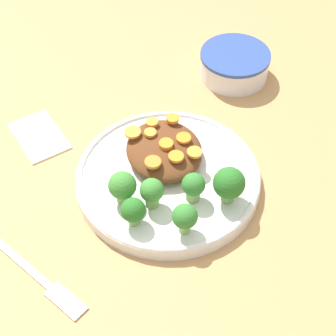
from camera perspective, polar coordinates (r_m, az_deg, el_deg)
The scene contains 21 objects.
ground_plane at distance 0.84m, azimuth 0.00°, elevation -1.56°, with size 4.00×4.00×0.00m, color tan.
plate at distance 0.83m, azimuth 0.00°, elevation -0.99°, with size 0.27×0.27×0.02m.
dip_bowl at distance 1.01m, azimuth 6.78°, elevation 10.52°, with size 0.12×0.12×0.05m.
stew_mound at distance 0.84m, azimuth -0.39°, elevation 1.82°, with size 0.13×0.11×0.03m, color #5B3319.
broccoli_floret_0 at distance 0.77m, azimuth -1.65°, elevation -2.44°, with size 0.03×0.03×0.05m.
broccoli_floret_1 at distance 0.78m, azimuth 2.60°, elevation -1.86°, with size 0.03×0.03×0.05m.
broccoli_floret_2 at distance 0.75m, azimuth -3.56°, elevation -4.37°, with size 0.03×0.03×0.04m.
broccoli_floret_3 at distance 0.74m, azimuth 1.73°, elevation -5.05°, with size 0.03×0.03×0.05m.
broccoli_floret_4 at distance 0.77m, azimuth 6.22°, elevation -1.62°, with size 0.05×0.05×0.06m.
broccoli_floret_5 at distance 0.77m, azimuth -4.65°, elevation -1.89°, with size 0.04×0.04×0.05m.
carrot_slice_0 at distance 0.82m, azimuth -0.20°, elevation 2.44°, with size 0.02×0.02×0.01m, color orange.
carrot_slice_1 at distance 0.83m, azimuth -1.81°, elevation 3.60°, with size 0.02×0.02×0.00m, color orange.
carrot_slice_2 at distance 0.80m, azimuth -1.65°, elevation 0.84°, with size 0.02×0.02×0.00m, color orange.
carrot_slice_3 at distance 0.86m, azimuth 0.47°, elevation 5.03°, with size 0.02×0.02×0.01m, color orange.
carrot_slice_4 at distance 0.84m, azimuth -3.61°, elevation 3.65°, with size 0.03×0.03×0.00m, color orange.
carrot_slice_5 at distance 0.81m, azimuth 2.66°, elevation 1.68°, with size 0.02×0.02×0.00m, color orange.
carrot_slice_6 at distance 0.80m, azimuth 0.76°, elevation 1.29°, with size 0.02×0.02×0.00m, color orange.
carrot_slice_7 at distance 0.83m, azimuth 1.59°, elevation 3.06°, with size 0.02×0.02×0.00m, color orange.
carrot_slice_8 at distance 0.85m, azimuth -1.41°, elevation 4.70°, with size 0.02×0.02×0.01m, color orange.
fork at distance 0.76m, azimuth -12.77°, elevation -10.94°, with size 0.17×0.11×0.01m.
napkin at distance 0.93m, azimuth -12.98°, elevation 3.25°, with size 0.12×0.09×0.01m.
Camera 1 is at (-0.51, 0.17, 0.64)m, focal length 60.00 mm.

